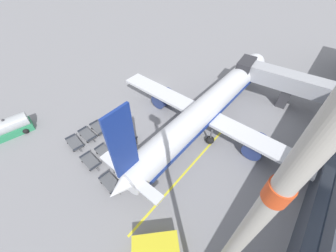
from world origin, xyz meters
The scene contains 17 objects.
ground_plane centered at (0.00, 0.00, 0.00)m, with size 500.00×500.00×0.00m, color gray.
jet_bridge centered at (24.30, 10.62, 3.92)m, with size 19.60×5.99×6.38m.
airplane centered at (13.65, -2.93, 3.46)m, with size 32.18×38.53×13.69m.
service_van centered at (19.31, -21.91, 1.17)m, with size 4.56×4.56×2.16m.
baggage_dolly_row_near_col_a centered at (0.72, -18.81, 0.48)m, with size 3.73×2.07×0.92m.
baggage_dolly_row_near_col_b centered at (5.27, -19.40, 0.48)m, with size 3.71×1.92×0.92m.
baggage_dolly_row_near_col_c centered at (9.98, -19.87, 0.48)m, with size 3.71×1.92×0.92m.
baggage_dolly_row_mid_a_col_a centered at (0.80, -16.58, 0.48)m, with size 3.70×1.88×0.92m.
baggage_dolly_row_mid_a_col_b centered at (5.68, -17.15, 0.48)m, with size 3.69×1.83×0.92m.
baggage_dolly_row_mid_a_col_c centered at (10.14, -17.76, 0.48)m, with size 3.70×1.87×0.92m.
baggage_dolly_row_mid_b_col_a centered at (1.01, -14.57, 0.48)m, with size 3.71×1.92×0.92m.
baggage_dolly_row_mid_b_col_b centered at (5.84, -14.95, 0.48)m, with size 3.72×1.97×0.92m.
baggage_dolly_row_mid_b_col_c centered at (10.44, -15.51, 0.48)m, with size 3.70×1.87×0.92m.
baggage_dolly_row_far_col_a centered at (1.40, -12.45, 0.48)m, with size 3.70×1.87×0.92m.
baggage_dolly_row_far_col_b centered at (5.93, -12.92, 0.48)m, with size 3.69×1.86×0.92m.
baggage_dolly_row_far_col_c centered at (10.85, -13.52, 0.48)m, with size 3.71×1.91×0.92m.
stand_guidance_stripe centered at (16.49, -10.95, 0.00)m, with size 0.99×23.82×0.01m.
Camera 1 is at (23.89, -25.71, 24.18)m, focal length 22.00 mm.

